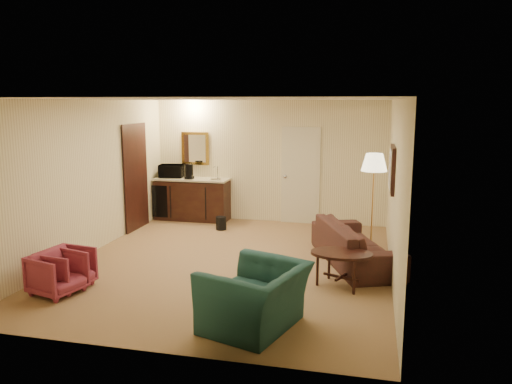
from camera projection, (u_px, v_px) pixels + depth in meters
ground at (231, 263)px, 8.05m from camera, size 6.00×6.00×0.00m
room_walls at (237, 152)px, 8.51m from camera, size 5.02×6.01×2.61m
wetbar_cabinet at (192, 199)px, 10.94m from camera, size 1.64×0.58×0.92m
sofa at (355, 237)px, 7.98m from camera, size 1.41×2.28×0.86m
teal_armchair at (255, 287)px, 5.65m from camera, size 1.04×1.29×0.98m
rose_chair_near at (57, 272)px, 6.69m from camera, size 0.70×0.73×0.62m
rose_chair_far at (66, 267)px, 6.89m from camera, size 0.65×0.68×0.62m
coffee_table at (341, 269)px, 6.98m from camera, size 1.02×0.88×0.50m
floor_lamp at (373, 201)px, 8.75m from camera, size 0.55×0.55×1.69m
waste_bin at (221, 223)px, 10.12m from camera, size 0.26×0.26×0.27m
microwave at (171, 170)px, 10.96m from camera, size 0.55×0.35×0.35m
coffee_maker at (189, 172)px, 10.75m from camera, size 0.18×0.18×0.32m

